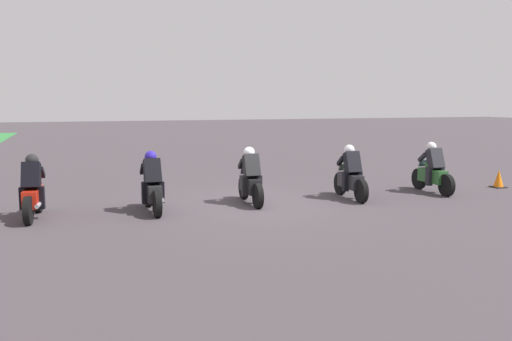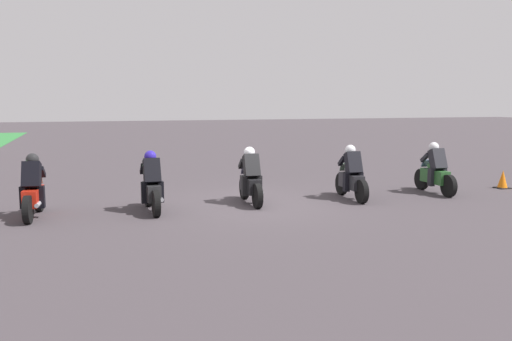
{
  "view_description": "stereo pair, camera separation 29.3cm",
  "coord_description": "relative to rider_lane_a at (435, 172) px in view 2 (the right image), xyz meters",
  "views": [
    {
      "loc": [
        -13.62,
        4.46,
        2.75
      ],
      "look_at": [
        -0.06,
        -0.02,
        0.9
      ],
      "focal_mm": 38.29,
      "sensor_mm": 36.0,
      "label": 1
    },
    {
      "loc": [
        -13.71,
        4.18,
        2.75
      ],
      "look_at": [
        -0.06,
        -0.02,
        0.9
      ],
      "focal_mm": 38.29,
      "sensor_mm": 36.0,
      "label": 2
    }
  ],
  "objects": [
    {
      "name": "ground_plane",
      "position": [
        -0.02,
        5.6,
        -0.62
      ],
      "size": [
        120.0,
        120.0,
        0.0
      ],
      "primitive_type": "plane",
      "color": "#40393D"
    },
    {
      "name": "rider_lane_a",
      "position": [
        0.0,
        0.0,
        0.0
      ],
      "size": [
        2.04,
        0.55,
        1.51
      ],
      "rotation": [
        0.0,
        0.0,
        -0.04
      ],
      "color": "black",
      "rests_on": "ground_plane"
    },
    {
      "name": "rider_lane_b",
      "position": [
        -0.13,
        2.81,
        0.0
      ],
      "size": [
        2.04,
        0.55,
        1.51
      ],
      "rotation": [
        0.0,
        0.0,
        -0.06
      ],
      "color": "black",
      "rests_on": "ground_plane"
    },
    {
      "name": "rider_lane_c",
      "position": [
        0.05,
        5.69,
        0.0
      ],
      "size": [
        2.04,
        0.55,
        1.51
      ],
      "rotation": [
        0.0,
        0.0,
        -0.03
      ],
      "color": "black",
      "rests_on": "ground_plane"
    },
    {
      "name": "rider_lane_d",
      "position": [
        -0.24,
        8.33,
        0.0
      ],
      "size": [
        2.04,
        0.54,
        1.51
      ],
      "rotation": [
        0.0,
        0.0,
        0.03
      ],
      "color": "black",
      "rests_on": "ground_plane"
    },
    {
      "name": "rider_lane_e",
      "position": [
        -0.12,
        11.07,
        0.0
      ],
      "size": [
        2.04,
        0.56,
        1.51
      ],
      "rotation": [
        0.0,
        0.0,
        -0.09
      ],
      "color": "black",
      "rests_on": "ground_plane"
    },
    {
      "name": "traffic_cone",
      "position": [
        0.13,
        -2.57,
        -0.36
      ],
      "size": [
        0.4,
        0.4,
        0.57
      ],
      "color": "black",
      "rests_on": "ground_plane"
    }
  ]
}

